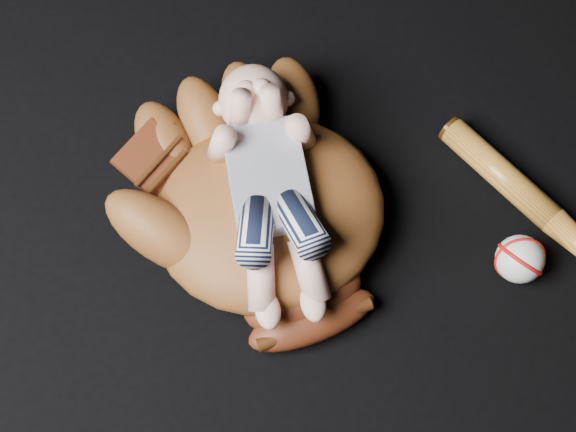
{
  "coord_description": "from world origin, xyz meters",
  "views": [
    {
      "loc": [
        -0.08,
        -0.51,
        1.21
      ],
      "look_at": [
        -0.08,
        0.02,
        0.08
      ],
      "focal_mm": 55.0,
      "sensor_mm": 36.0,
      "label": 1
    }
  ],
  "objects_px": {
    "baseball": "(520,259)",
    "baseball_bat": "(566,232)",
    "baseball_glove": "(269,207)",
    "newborn_baby": "(271,194)"
  },
  "relations": [
    {
      "from": "newborn_baby",
      "to": "baseball_bat",
      "type": "bearing_deg",
      "value": -11.0
    },
    {
      "from": "baseball_glove",
      "to": "newborn_baby",
      "type": "bearing_deg",
      "value": -80.79
    },
    {
      "from": "baseball_glove",
      "to": "baseball",
      "type": "bearing_deg",
      "value": -31.64
    },
    {
      "from": "baseball_glove",
      "to": "baseball",
      "type": "xyz_separation_m",
      "value": [
        0.36,
        -0.06,
        -0.04
      ]
    },
    {
      "from": "baseball",
      "to": "newborn_baby",
      "type": "bearing_deg",
      "value": 171.52
    },
    {
      "from": "baseball",
      "to": "baseball_bat",
      "type": "bearing_deg",
      "value": 32.64
    },
    {
      "from": "baseball_glove",
      "to": "baseball_bat",
      "type": "relative_size",
      "value": 1.01
    },
    {
      "from": "baseball_glove",
      "to": "baseball_bat",
      "type": "height_order",
      "value": "baseball_glove"
    },
    {
      "from": "baseball_glove",
      "to": "baseball",
      "type": "distance_m",
      "value": 0.37
    },
    {
      "from": "newborn_baby",
      "to": "baseball",
      "type": "height_order",
      "value": "newborn_baby"
    }
  ]
}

